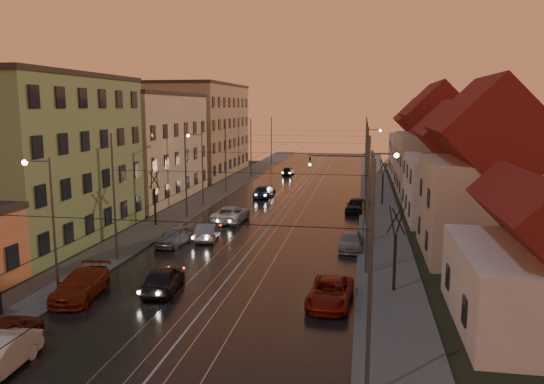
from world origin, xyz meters
The scene contains 45 objects.
ground centered at (0.00, 0.00, 0.00)m, with size 160.00×160.00×0.00m, color black.
road centered at (0.00, 40.00, 0.02)m, with size 16.00×120.00×0.04m, color black.
sidewalk_left centered at (-10.00, 40.00, 0.07)m, with size 4.00×120.00×0.15m, color #4C4C4C.
sidewalk_right centered at (10.00, 40.00, 0.07)m, with size 4.00×120.00×0.15m, color #4C4C4C.
tram_rail_0 centered at (-2.20, 40.00, 0.06)m, with size 0.06×120.00×0.03m, color gray.
tram_rail_1 centered at (-0.77, 40.00, 0.06)m, with size 0.06×120.00×0.03m, color gray.
tram_rail_2 centered at (0.77, 40.00, 0.06)m, with size 0.06×120.00×0.03m, color gray.
tram_rail_3 centered at (2.20, 40.00, 0.06)m, with size 0.06×120.00×0.03m, color gray.
apartment_left_1 centered at (-17.50, 14.00, 6.50)m, with size 10.00×18.00×13.00m, color #6C905B.
apartment_left_2 centered at (-17.50, 34.00, 6.00)m, with size 10.00×20.00×12.00m, color #B8A78E.
apartment_left_3 centered at (-17.50, 58.00, 7.00)m, with size 10.00×24.00×14.00m, color #8F715C.
house_right_0 centered at (17.00, 2.00, 2.92)m, with size 8.16×10.20×5.80m.
house_right_1 centered at (17.00, 15.00, 5.45)m, with size 8.67×10.20×10.80m.
house_right_2 centered at (17.00, 28.00, 4.64)m, with size 9.18×12.24×9.20m.
house_right_3 centered at (17.00, 43.00, 5.80)m, with size 9.18×14.28×11.50m.
house_right_4 centered at (17.00, 61.00, 5.05)m, with size 9.18×16.32×10.00m.
catenary_pole_r_0 centered at (8.60, -6.00, 4.50)m, with size 0.16×0.16×9.00m, color #595B60.
catenary_pole_l_1 centered at (-8.60, 9.00, 4.50)m, with size 0.16×0.16×9.00m, color #595B60.
catenary_pole_r_1 centered at (8.60, 9.00, 4.50)m, with size 0.16×0.16×9.00m, color #595B60.
catenary_pole_l_2 centered at (-8.60, 24.00, 4.50)m, with size 0.16×0.16×9.00m, color #595B60.
catenary_pole_r_2 centered at (8.60, 24.00, 4.50)m, with size 0.16×0.16×9.00m, color #595B60.
catenary_pole_l_3 centered at (-8.60, 39.00, 4.50)m, with size 0.16×0.16×9.00m, color #595B60.
catenary_pole_r_3 centered at (8.60, 39.00, 4.50)m, with size 0.16×0.16×9.00m, color #595B60.
catenary_pole_l_4 centered at (-8.60, 54.00, 4.50)m, with size 0.16×0.16×9.00m, color #595B60.
catenary_pole_r_4 centered at (8.60, 54.00, 4.50)m, with size 0.16×0.16×9.00m, color #595B60.
catenary_pole_l_5 centered at (-8.60, 72.00, 4.50)m, with size 0.16×0.16×9.00m, color #595B60.
catenary_pole_r_5 centered at (8.60, 72.00, 4.50)m, with size 0.16×0.16×9.00m, color #595B60.
street_lamp_0 centered at (-9.10, 2.00, 4.89)m, with size 1.75×0.32×8.00m.
street_lamp_1 centered at (9.10, 10.00, 4.89)m, with size 1.75×0.32×8.00m.
street_lamp_2 centered at (-9.10, 30.00, 4.89)m, with size 1.75×0.32×8.00m.
street_lamp_3 centered at (9.10, 46.00, 4.89)m, with size 1.75×0.32×8.00m.
traffic_light_mast centered at (7.99, 18.00, 4.60)m, with size 5.30×0.32×7.20m.
bare_tree_0 centered at (-10.20, 20.00, 2.49)m, with size 1.09×1.09×5.11m.
bare_tree_1 centered at (10.20, 6.00, 2.49)m, with size 1.09×1.09×5.11m.
bare_tree_2 centered at (10.40, 34.00, 2.49)m, with size 1.09×1.09×5.11m.
driving_car_0 centered at (-3.19, 3.89, 0.78)m, with size 1.84×4.57×1.56m, color black.
driving_car_1 centered at (-4.14, 16.15, 0.73)m, with size 1.54×4.43×1.46m, color #A9A9AE.
driving_car_2 centered at (-3.92, 23.04, 0.77)m, with size 2.57×5.56×1.55m, color silver.
driving_car_3 centered at (-3.36, 37.03, 0.71)m, with size 2.00×4.92×1.43m, color #162644.
driving_car_4 centered at (-3.42, 57.71, 0.70)m, with size 1.66×4.13×1.41m, color black.
parked_left_2 centered at (-7.44, 2.11, 0.74)m, with size 2.08×5.10×1.48m, color maroon.
parked_left_3 centered at (-6.20, 14.14, 0.74)m, with size 1.75×4.34×1.48m, color #A1A2A7.
parked_right_0 centered at (6.65, 3.42, 0.68)m, with size 2.27×4.93×1.37m, color maroon.
parked_right_1 centered at (7.48, 15.15, 0.61)m, with size 1.71×4.22×1.22m, color #95969B.
parked_right_2 centered at (7.60, 29.77, 0.75)m, with size 1.76×4.37×1.49m, color black.
Camera 1 is at (8.24, -24.53, 10.77)m, focal length 35.00 mm.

